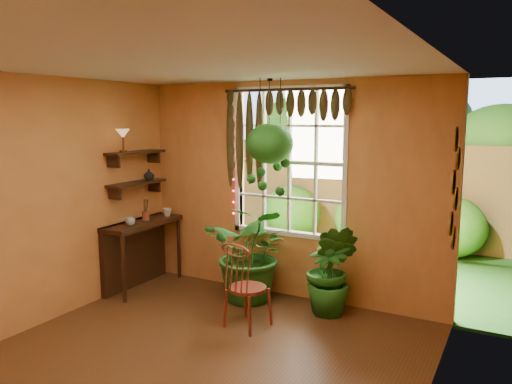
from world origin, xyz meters
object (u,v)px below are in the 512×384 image
potted_plant_mid (331,268)px  hanging_basket (270,149)px  windsor_chair (246,299)px  counter_ledge (137,246)px  potted_plant_left (253,252)px

potted_plant_mid → hanging_basket: hanging_basket is taller
windsor_chair → hanging_basket: (-0.11, 0.77, 1.57)m
potted_plant_mid → windsor_chair: bearing=-128.8°
counter_ledge → windsor_chair: size_ratio=1.10×
counter_ledge → potted_plant_left: (1.62, 0.26, 0.06)m
counter_ledge → hanging_basket: size_ratio=0.87×
windsor_chair → potted_plant_mid: 1.08m
windsor_chair → potted_plant_left: (-0.32, 0.73, 0.30)m
counter_ledge → potted_plant_mid: (2.60, 0.35, -0.02)m
counter_ledge → potted_plant_mid: potted_plant_mid is taller
windsor_chair → hanging_basket: 1.75m
potted_plant_mid → hanging_basket: (-0.77, -0.06, 1.36)m
windsor_chair → potted_plant_mid: bearing=61.9°
hanging_basket → potted_plant_left: bearing=-169.7°
counter_ledge → hanging_basket: bearing=9.3°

